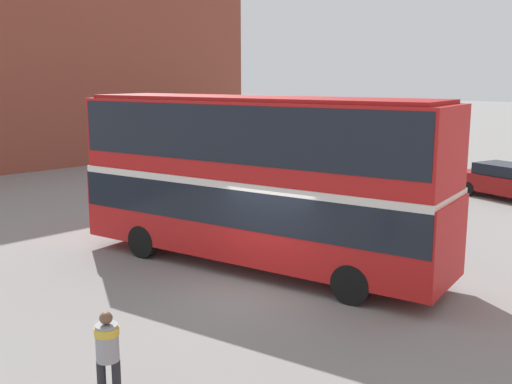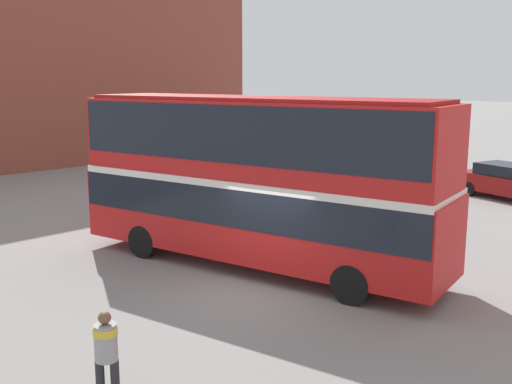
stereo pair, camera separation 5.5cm
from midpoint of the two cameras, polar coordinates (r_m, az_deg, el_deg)
ground_plane at (r=15.05m, az=0.01°, el=-9.58°), size 240.00×240.00×0.00m
building_row_left at (r=41.13m, az=-22.83°, el=11.94°), size 11.25×30.89×13.18m
double_decker_bus at (r=16.45m, az=0.10°, el=1.94°), size 11.10×4.54×4.74m
pedestrian_foreground at (r=10.22m, az=-13.94°, el=-14.23°), size 0.56×0.56×1.60m
parked_car_kerb_near at (r=28.44m, az=22.99°, el=0.94°), size 4.76×2.89×1.51m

